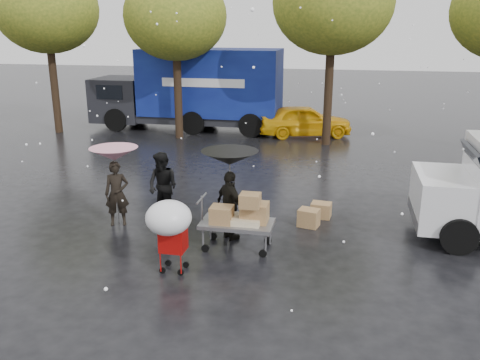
% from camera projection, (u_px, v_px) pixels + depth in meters
% --- Properties ---
extents(ground, '(90.00, 90.00, 0.00)m').
position_uv_depth(ground, '(187.00, 241.00, 11.00)').
color(ground, black).
rests_on(ground, ground).
extents(person_pink, '(0.65, 0.53, 1.52)m').
position_uv_depth(person_pink, '(117.00, 194.00, 11.69)').
color(person_pink, black).
rests_on(person_pink, ground).
extents(person_middle, '(0.96, 0.85, 1.64)m').
position_uv_depth(person_middle, '(163.00, 186.00, 12.01)').
color(person_middle, black).
rests_on(person_middle, ground).
extents(person_black, '(0.91, 0.89, 1.53)m').
position_uv_depth(person_black, '(230.00, 206.00, 10.90)').
color(person_black, black).
rests_on(person_black, ground).
extents(umbrella_pink, '(1.09, 1.09, 1.85)m').
position_uv_depth(umbrella_pink, '(114.00, 154.00, 11.41)').
color(umbrella_pink, '#4C4C4C').
rests_on(umbrella_pink, ground).
extents(umbrella_black, '(1.21, 1.21, 1.98)m').
position_uv_depth(umbrella_black, '(230.00, 158.00, 10.59)').
color(umbrella_black, '#4C4C4C').
rests_on(umbrella_black, ground).
extents(vendor_cart, '(1.52, 0.80, 1.27)m').
position_uv_depth(vendor_cart, '(241.00, 216.00, 10.41)').
color(vendor_cart, slate).
rests_on(vendor_cart, ground).
extents(shopping_cart, '(0.84, 0.84, 1.46)m').
position_uv_depth(shopping_cart, '(169.00, 221.00, 9.22)').
color(shopping_cart, '#B00B0A').
rests_on(shopping_cart, ground).
extents(blue_truck, '(8.30, 2.60, 3.50)m').
position_uv_depth(blue_truck, '(193.00, 90.00, 22.24)').
color(blue_truck, navy).
rests_on(blue_truck, ground).
extents(box_ground_near, '(0.53, 0.46, 0.41)m').
position_uv_depth(box_ground_near, '(309.00, 218.00, 11.75)').
color(box_ground_near, olive).
rests_on(box_ground_near, ground).
extents(box_ground_far, '(0.51, 0.41, 0.36)m').
position_uv_depth(box_ground_far, '(321.00, 210.00, 12.30)').
color(box_ground_far, olive).
rests_on(box_ground_far, ground).
extents(yellow_taxi, '(4.12, 2.56, 1.31)m').
position_uv_depth(yellow_taxi, '(305.00, 121.00, 21.15)').
color(yellow_taxi, '#ECA90C').
rests_on(yellow_taxi, ground).
extents(tree_row, '(21.60, 4.40, 7.12)m').
position_uv_depth(tree_row, '(252.00, 10.00, 18.97)').
color(tree_row, black).
rests_on(tree_row, ground).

